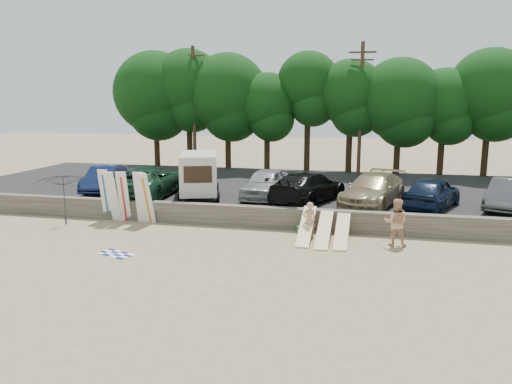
# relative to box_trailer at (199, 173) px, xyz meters

# --- Properties ---
(ground) EXTENTS (120.00, 120.00, 0.00)m
(ground) POSITION_rel_box_trailer_xyz_m (6.10, -5.81, -2.03)
(ground) COLOR tan
(ground) RESTS_ON ground
(seawall) EXTENTS (44.00, 0.50, 1.00)m
(seawall) POSITION_rel_box_trailer_xyz_m (6.10, -2.81, -1.53)
(seawall) COLOR #6B6356
(seawall) RESTS_ON ground
(parking_lot) EXTENTS (44.00, 14.50, 0.70)m
(parking_lot) POSITION_rel_box_trailer_xyz_m (6.10, 4.69, -1.68)
(parking_lot) COLOR #282828
(parking_lot) RESTS_ON ground
(treeline) EXTENTS (33.89, 6.43, 9.01)m
(treeline) POSITION_rel_box_trailer_xyz_m (5.64, 11.70, 4.32)
(treeline) COLOR #382616
(treeline) RESTS_ON parking_lot
(utility_poles) EXTENTS (25.80, 0.26, 9.00)m
(utility_poles) POSITION_rel_box_trailer_xyz_m (8.10, 10.19, 3.39)
(utility_poles) COLOR #473321
(utility_poles) RESTS_ON parking_lot
(box_trailer) EXTENTS (3.00, 4.13, 2.38)m
(box_trailer) POSITION_rel_box_trailer_xyz_m (0.00, 0.00, 0.00)
(box_trailer) COLOR beige
(box_trailer) RESTS_ON parking_lot
(car_0) EXTENTS (2.29, 4.63, 1.46)m
(car_0) POSITION_rel_box_trailer_xyz_m (-5.95, 0.73, -0.60)
(car_0) COLOR #141F49
(car_0) RESTS_ON parking_lot
(car_1) EXTENTS (3.06, 6.04, 1.64)m
(car_1) POSITION_rel_box_trailer_xyz_m (-2.85, -0.10, -0.51)
(car_1) COLOR #153B24
(car_1) RESTS_ON parking_lot
(car_2) EXTENTS (2.19, 4.70, 1.56)m
(car_2) POSITION_rel_box_trailer_xyz_m (3.48, 0.77, -0.56)
(car_2) COLOR #9B9A9F
(car_2) RESTS_ON parking_lot
(car_3) EXTENTS (4.00, 5.83, 1.57)m
(car_3) POSITION_rel_box_trailer_xyz_m (5.85, 0.22, -0.55)
(car_3) COLOR black
(car_3) RESTS_ON parking_lot
(car_4) EXTENTS (3.72, 5.81, 1.57)m
(car_4) POSITION_rel_box_trailer_xyz_m (9.09, 0.11, -0.55)
(car_4) COLOR #887856
(car_4) RESTS_ON parking_lot
(car_5) EXTENTS (3.39, 4.90, 1.55)m
(car_5) POSITION_rel_box_trailer_xyz_m (11.88, 0.04, -0.56)
(car_5) COLOR black
(car_5) RESTS_ON parking_lot
(car_6) EXTENTS (3.03, 4.59, 1.43)m
(car_6) POSITION_rel_box_trailer_xyz_m (15.39, 0.68, -0.62)
(car_6) COLOR #424446
(car_6) RESTS_ON parking_lot
(surfboard_upright_0) EXTENTS (0.52, 0.54, 2.57)m
(surfboard_upright_0) POSITION_rel_box_trailer_xyz_m (-3.71, -3.18, -0.75)
(surfboard_upright_0) COLOR white
(surfboard_upright_0) RESTS_ON ground
(surfboard_upright_1) EXTENTS (0.52, 0.74, 2.53)m
(surfboard_upright_1) POSITION_rel_box_trailer_xyz_m (-3.20, -3.41, -0.77)
(surfboard_upright_1) COLOR white
(surfboard_upright_1) RESTS_ON ground
(surfboard_upright_2) EXTENTS (0.61, 0.78, 2.53)m
(surfboard_upright_2) POSITION_rel_box_trailer_xyz_m (-2.67, -3.32, -0.77)
(surfboard_upright_2) COLOR white
(surfboard_upright_2) RESTS_ON ground
(surfboard_upright_3) EXTENTS (0.59, 0.71, 2.55)m
(surfboard_upright_3) POSITION_rel_box_trailer_xyz_m (-1.77, -3.35, -0.76)
(surfboard_upright_3) COLOR white
(surfboard_upright_3) RESTS_ON ground
(surfboard_upright_4) EXTENTS (0.61, 0.79, 2.53)m
(surfboard_upright_4) POSITION_rel_box_trailer_xyz_m (-1.43, -3.40, -0.77)
(surfboard_upright_4) COLOR white
(surfboard_upright_4) RESTS_ON ground
(surfboard_low_0) EXTENTS (0.56, 2.82, 1.16)m
(surfboard_low_0) POSITION_rel_box_trailer_xyz_m (6.35, -4.31, -1.46)
(surfboard_low_0) COLOR beige
(surfboard_low_0) RESTS_ON ground
(surfboard_low_1) EXTENTS (0.56, 2.87, 1.02)m
(surfboard_low_1) POSITION_rel_box_trailer_xyz_m (7.12, -4.46, -1.53)
(surfboard_low_1) COLOR beige
(surfboard_low_1) RESTS_ON ground
(surfboard_low_2) EXTENTS (0.56, 2.88, 0.99)m
(surfboard_low_2) POSITION_rel_box_trailer_xyz_m (7.87, -4.36, -1.54)
(surfboard_low_2) COLOR beige
(surfboard_low_2) RESTS_ON ground
(beachgoer_a) EXTENTS (0.69, 0.59, 1.60)m
(beachgoer_a) POSITION_rel_box_trailer_xyz_m (6.45, -4.11, -1.24)
(beachgoer_a) COLOR tan
(beachgoer_a) RESTS_ON ground
(beachgoer_b) EXTENTS (1.01, 0.81, 1.96)m
(beachgoer_b) POSITION_rel_box_trailer_xyz_m (10.02, -4.46, -1.05)
(beachgoer_b) COLOR tan
(beachgoer_b) RESTS_ON ground
(cooler) EXTENTS (0.46, 0.41, 0.32)m
(cooler) POSITION_rel_box_trailer_xyz_m (6.02, -3.41, -1.87)
(cooler) COLOR #24863F
(cooler) RESTS_ON ground
(gear_bag) EXTENTS (0.38, 0.35, 0.22)m
(gear_bag) POSITION_rel_box_trailer_xyz_m (7.15, -3.41, -1.92)
(gear_bag) COLOR #C75B17
(gear_bag) RESTS_ON ground
(beach_towel) EXTENTS (1.93, 1.93, 0.00)m
(beach_towel) POSITION_rel_box_trailer_xyz_m (-0.59, -8.08, -2.03)
(beach_towel) COLOR white
(beach_towel) RESTS_ON ground
(beach_umbrella) EXTENTS (3.21, 3.25, 2.48)m
(beach_umbrella) POSITION_rel_box_trailer_xyz_m (-5.22, -4.42, -0.79)
(beach_umbrella) COLOR black
(beach_umbrella) RESTS_ON ground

